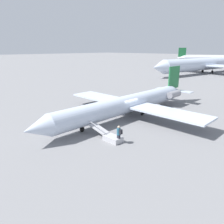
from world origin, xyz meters
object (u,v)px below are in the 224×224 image
at_px(airplane_main, 130,103).
at_px(airplane_taxiing_distant, 204,64).
at_px(airplane_far_right, 216,58).
at_px(boarding_stairs, 110,137).
at_px(passenger, 119,133).

relative_size(airplane_main, airplane_taxiing_distant, 0.55).
bearing_deg(airplane_far_right, airplane_taxiing_distant, -120.15).
xyz_separation_m(airplane_taxiing_distant, boarding_stairs, (64.50, 16.84, -2.92)).
relative_size(airplane_main, passenger, 15.67).
bearing_deg(airplane_far_right, boarding_stairs, -120.66).
bearing_deg(airplane_taxiing_distant, airplane_main, 23.15).
height_order(airplane_taxiing_distant, passenger, airplane_taxiing_distant).
bearing_deg(airplane_far_right, passenger, -120.19).
bearing_deg(airplane_taxiing_distant, boarding_stairs, 24.68).
height_order(airplane_far_right, passenger, airplane_far_right).
xyz_separation_m(airplane_taxiing_distant, airplane_far_right, (-67.29, -18.89, -0.66)).
bearing_deg(airplane_main, airplane_far_right, -164.81).
bearing_deg(passenger, airplane_far_right, -73.67).
bearing_deg(boarding_stairs, passenger, -178.10).
distance_m(airplane_main, passenger, 8.82).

